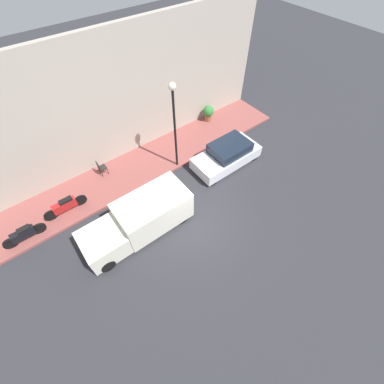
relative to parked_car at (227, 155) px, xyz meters
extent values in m
plane|color=#2D2D33|center=(-2.11, 3.80, -0.66)|extent=(60.00, 60.00, 0.00)
cube|color=#934C47|center=(2.78, 3.80, -0.59)|extent=(2.90, 18.15, 0.14)
cube|color=#B2A899|center=(4.38, 3.80, 2.80)|extent=(0.30, 18.15, 6.91)
cube|color=silver|center=(0.00, 0.06, -0.17)|extent=(1.80, 4.00, 0.67)
cube|color=#192333|center=(0.00, -0.14, 0.45)|extent=(1.58, 2.20, 0.57)
cylinder|color=black|center=(-0.78, 1.63, -0.38)|extent=(0.20, 0.56, 0.56)
cylinder|color=black|center=(0.78, 1.63, -0.38)|extent=(0.20, 0.56, 0.56)
cylinder|color=black|center=(-0.78, -1.52, -0.38)|extent=(0.20, 0.56, 0.56)
cylinder|color=black|center=(0.78, -1.52, -0.38)|extent=(0.20, 0.56, 0.56)
cube|color=silver|center=(-0.92, 5.52, 0.34)|extent=(1.87, 3.34, 1.63)
cube|color=silver|center=(-0.92, 8.09, 0.09)|extent=(1.78, 1.80, 1.14)
cube|color=#192333|center=(-0.92, 8.36, 0.41)|extent=(1.59, 0.99, 0.46)
cylinder|color=black|center=(-1.72, 8.41, -0.33)|extent=(0.22, 0.65, 0.65)
cylinder|color=black|center=(-0.11, 8.41, -0.33)|extent=(0.22, 0.65, 0.65)
cylinder|color=black|center=(-1.72, 4.43, -0.33)|extent=(0.22, 0.65, 0.65)
cylinder|color=black|center=(-0.11, 4.43, -0.33)|extent=(0.22, 0.65, 0.65)
cube|color=black|center=(1.81, 10.80, -0.04)|extent=(0.30, 1.00, 0.43)
cube|color=black|center=(1.81, 10.66, 0.24)|extent=(0.27, 0.54, 0.12)
cylinder|color=black|center=(1.81, 11.43, -0.21)|extent=(0.10, 0.61, 0.61)
cylinder|color=black|center=(1.81, 10.16, -0.21)|extent=(0.10, 0.61, 0.61)
cube|color=#B21E1E|center=(2.20, 8.73, -0.02)|extent=(0.30, 1.14, 0.46)
cube|color=black|center=(2.20, 8.58, 0.27)|extent=(0.27, 0.62, 0.12)
cylinder|color=black|center=(2.20, 9.49, -0.21)|extent=(0.10, 0.62, 0.62)
cylinder|color=black|center=(2.20, 7.98, -0.21)|extent=(0.10, 0.62, 0.62)
cylinder|color=black|center=(1.55, 2.45, 1.85)|extent=(0.12, 0.12, 4.73)
sphere|color=silver|center=(1.55, 2.45, 4.32)|extent=(0.37, 0.37, 0.37)
cylinder|color=brown|center=(3.71, -1.67, -0.29)|extent=(0.45, 0.45, 0.45)
sphere|color=#337F38|center=(3.71, -1.67, 0.22)|extent=(0.71, 0.71, 0.71)
cube|color=#262626|center=(3.48, 6.14, -0.04)|extent=(0.40, 0.40, 0.04)
cube|color=#262626|center=(3.48, 6.32, 0.20)|extent=(0.40, 0.04, 0.44)
cylinder|color=#262626|center=(3.31, 5.96, -0.29)|extent=(0.04, 0.04, 0.45)
cylinder|color=#262626|center=(3.65, 5.96, -0.29)|extent=(0.04, 0.04, 0.45)
cylinder|color=#262626|center=(3.31, 6.31, -0.29)|extent=(0.04, 0.04, 0.45)
cylinder|color=#262626|center=(3.65, 6.31, -0.29)|extent=(0.04, 0.04, 0.45)
camera|label=1|loc=(-7.37, 8.18, 10.25)|focal=24.00mm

